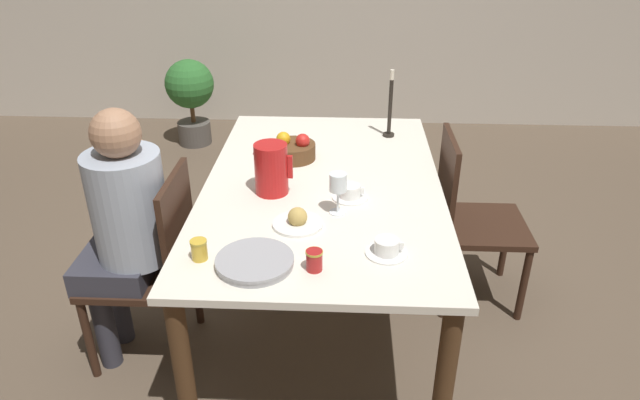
{
  "coord_description": "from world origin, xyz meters",
  "views": [
    {
      "loc": [
        0.1,
        -2.25,
        1.85
      ],
      "look_at": [
        0.0,
        -0.25,
        0.78
      ],
      "focal_mm": 32.0,
      "sensor_mm": 36.0,
      "label": 1
    }
  ],
  "objects_px": {
    "potted_plant": "(190,93)",
    "candlestick_tall": "(390,111)",
    "teacup_across": "(350,193)",
    "bread_plate": "(298,220)",
    "chair_person_side": "(154,264)",
    "wine_glass_water": "(338,184)",
    "fruit_bowl": "(293,149)",
    "teacup_near_person": "(387,248)",
    "person_seated": "(124,222)",
    "red_pitcher": "(271,169)",
    "jam_jar_red": "(315,260)",
    "serving_tray": "(255,262)",
    "chair_opposite": "(469,217)",
    "jam_jar_amber": "(199,249)"
  },
  "relations": [
    {
      "from": "chair_person_side",
      "to": "person_seated",
      "type": "distance_m",
      "value": 0.24
    },
    {
      "from": "bread_plate",
      "to": "fruit_bowl",
      "type": "xyz_separation_m",
      "value": [
        -0.07,
        0.63,
        0.03
      ]
    },
    {
      "from": "red_pitcher",
      "to": "teacup_across",
      "type": "height_order",
      "value": "red_pitcher"
    },
    {
      "from": "wine_glass_water",
      "to": "serving_tray",
      "type": "distance_m",
      "value": 0.48
    },
    {
      "from": "person_seated",
      "to": "jam_jar_amber",
      "type": "relative_size",
      "value": 15.6
    },
    {
      "from": "bread_plate",
      "to": "person_seated",
      "type": "bearing_deg",
      "value": 174.68
    },
    {
      "from": "teacup_across",
      "to": "candlestick_tall",
      "type": "xyz_separation_m",
      "value": [
        0.2,
        0.71,
        0.11
      ]
    },
    {
      "from": "person_seated",
      "to": "teacup_near_person",
      "type": "xyz_separation_m",
      "value": [
        1.04,
        -0.25,
        0.07
      ]
    },
    {
      "from": "fruit_bowl",
      "to": "teacup_across",
      "type": "bearing_deg",
      "value": -55.34
    },
    {
      "from": "red_pitcher",
      "to": "teacup_across",
      "type": "bearing_deg",
      "value": -6.68
    },
    {
      "from": "red_pitcher",
      "to": "candlestick_tall",
      "type": "relative_size",
      "value": 0.62
    },
    {
      "from": "serving_tray",
      "to": "jam_jar_red",
      "type": "distance_m",
      "value": 0.21
    },
    {
      "from": "chair_person_side",
      "to": "serving_tray",
      "type": "distance_m",
      "value": 0.68
    },
    {
      "from": "teacup_near_person",
      "to": "red_pitcher",
      "type": "bearing_deg",
      "value": 135.37
    },
    {
      "from": "chair_person_side",
      "to": "jam_jar_amber",
      "type": "bearing_deg",
      "value": -137.84
    },
    {
      "from": "teacup_near_person",
      "to": "teacup_across",
      "type": "xyz_separation_m",
      "value": [
        -0.13,
        0.42,
        0.0
      ]
    },
    {
      "from": "jam_jar_red",
      "to": "fruit_bowl",
      "type": "height_order",
      "value": "fruit_bowl"
    },
    {
      "from": "jam_jar_red",
      "to": "candlestick_tall",
      "type": "bearing_deg",
      "value": 75.43
    },
    {
      "from": "fruit_bowl",
      "to": "person_seated",
      "type": "bearing_deg",
      "value": -138.69
    },
    {
      "from": "red_pitcher",
      "to": "teacup_near_person",
      "type": "distance_m",
      "value": 0.65
    },
    {
      "from": "bread_plate",
      "to": "fruit_bowl",
      "type": "relative_size",
      "value": 0.92
    },
    {
      "from": "chair_opposite",
      "to": "serving_tray",
      "type": "distance_m",
      "value": 1.27
    },
    {
      "from": "jam_jar_amber",
      "to": "teacup_across",
      "type": "bearing_deg",
      "value": 42.48
    },
    {
      "from": "chair_person_side",
      "to": "bread_plate",
      "type": "distance_m",
      "value": 0.69
    },
    {
      "from": "chair_person_side",
      "to": "red_pitcher",
      "type": "distance_m",
      "value": 0.64
    },
    {
      "from": "teacup_near_person",
      "to": "potted_plant",
      "type": "height_order",
      "value": "teacup_near_person"
    },
    {
      "from": "chair_person_side",
      "to": "fruit_bowl",
      "type": "height_order",
      "value": "chair_person_side"
    },
    {
      "from": "teacup_near_person",
      "to": "potted_plant",
      "type": "relative_size",
      "value": 0.21
    },
    {
      "from": "fruit_bowl",
      "to": "teacup_near_person",
      "type": "bearing_deg",
      "value": -63.63
    },
    {
      "from": "chair_person_side",
      "to": "person_seated",
      "type": "xyz_separation_m",
      "value": [
        -0.09,
        -0.02,
        0.22
      ]
    },
    {
      "from": "potted_plant",
      "to": "candlestick_tall",
      "type": "bearing_deg",
      "value": -47.02
    },
    {
      "from": "teacup_across",
      "to": "fruit_bowl",
      "type": "distance_m",
      "value": 0.48
    },
    {
      "from": "candlestick_tall",
      "to": "person_seated",
      "type": "bearing_deg",
      "value": -141.82
    },
    {
      "from": "person_seated",
      "to": "serving_tray",
      "type": "bearing_deg",
      "value": -120.31
    },
    {
      "from": "person_seated",
      "to": "fruit_bowl",
      "type": "xyz_separation_m",
      "value": [
        0.64,
        0.56,
        0.09
      ]
    },
    {
      "from": "person_seated",
      "to": "serving_tray",
      "type": "distance_m",
      "value": 0.68
    },
    {
      "from": "teacup_across",
      "to": "serving_tray",
      "type": "xyz_separation_m",
      "value": [
        -0.33,
        -0.51,
        -0.01
      ]
    },
    {
      "from": "teacup_near_person",
      "to": "teacup_across",
      "type": "height_order",
      "value": "same"
    },
    {
      "from": "red_pitcher",
      "to": "chair_person_side",
      "type": "bearing_deg",
      "value": -159.84
    },
    {
      "from": "teacup_across",
      "to": "bread_plate",
      "type": "height_order",
      "value": "bread_plate"
    },
    {
      "from": "chair_opposite",
      "to": "person_seated",
      "type": "bearing_deg",
      "value": -71.78
    },
    {
      "from": "candlestick_tall",
      "to": "jam_jar_red",
      "type": "bearing_deg",
      "value": -104.57
    },
    {
      "from": "chair_person_side",
      "to": "jam_jar_amber",
      "type": "distance_m",
      "value": 0.54
    },
    {
      "from": "chair_person_side",
      "to": "person_seated",
      "type": "relative_size",
      "value": 0.75
    },
    {
      "from": "red_pitcher",
      "to": "wine_glass_water",
      "type": "height_order",
      "value": "red_pitcher"
    },
    {
      "from": "wine_glass_water",
      "to": "teacup_near_person",
      "type": "height_order",
      "value": "wine_glass_water"
    },
    {
      "from": "person_seated",
      "to": "serving_tray",
      "type": "xyz_separation_m",
      "value": [
        0.59,
        -0.34,
        0.06
      ]
    },
    {
      "from": "person_seated",
      "to": "jam_jar_red",
      "type": "bearing_deg",
      "value": -114.26
    },
    {
      "from": "chair_person_side",
      "to": "wine_glass_water",
      "type": "height_order",
      "value": "wine_glass_water"
    },
    {
      "from": "wine_glass_water",
      "to": "red_pitcher",
      "type": "bearing_deg",
      "value": 149.36
    }
  ]
}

